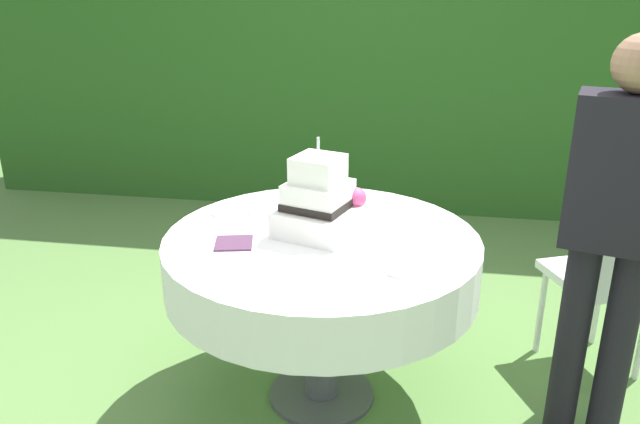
{
  "coord_description": "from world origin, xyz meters",
  "views": [
    {
      "loc": [
        0.38,
        -2.35,
        1.78
      ],
      "look_at": [
        -0.01,
        0.02,
        0.87
      ],
      "focal_mm": 35.74,
      "sensor_mm": 36.0,
      "label": 1
    }
  ],
  "objects_px": {
    "cake_table": "(322,263)",
    "garden_chair": "(612,270)",
    "serving_plate_far": "(400,270)",
    "serving_plate_left": "(263,213)",
    "standing_person": "(615,226)",
    "serving_plate_near": "(224,213)",
    "wedding_cake": "(319,203)",
    "napkin_stack": "(234,243)"
  },
  "relations": [
    {
      "from": "cake_table",
      "to": "garden_chair",
      "type": "relative_size",
      "value": 1.45
    },
    {
      "from": "serving_plate_far",
      "to": "serving_plate_left",
      "type": "bearing_deg",
      "value": 142.31
    },
    {
      "from": "standing_person",
      "to": "serving_plate_near",
      "type": "bearing_deg",
      "value": 169.63
    },
    {
      "from": "wedding_cake",
      "to": "standing_person",
      "type": "relative_size",
      "value": 0.25
    },
    {
      "from": "cake_table",
      "to": "standing_person",
      "type": "relative_size",
      "value": 0.8
    },
    {
      "from": "napkin_stack",
      "to": "garden_chair",
      "type": "bearing_deg",
      "value": 17.64
    },
    {
      "from": "serving_plate_near",
      "to": "serving_plate_far",
      "type": "bearing_deg",
      "value": -29.72
    },
    {
      "from": "serving_plate_near",
      "to": "serving_plate_left",
      "type": "xyz_separation_m",
      "value": [
        0.17,
        0.03,
        0.0
      ]
    },
    {
      "from": "serving_plate_left",
      "to": "napkin_stack",
      "type": "bearing_deg",
      "value": -95.22
    },
    {
      "from": "serving_plate_near",
      "to": "wedding_cake",
      "type": "bearing_deg",
      "value": -17.72
    },
    {
      "from": "wedding_cake",
      "to": "standing_person",
      "type": "bearing_deg",
      "value": -7.19
    },
    {
      "from": "cake_table",
      "to": "standing_person",
      "type": "xyz_separation_m",
      "value": [
        1.08,
        -0.1,
        0.27
      ]
    },
    {
      "from": "cake_table",
      "to": "serving_plate_near",
      "type": "height_order",
      "value": "serving_plate_near"
    },
    {
      "from": "wedding_cake",
      "to": "serving_plate_near",
      "type": "height_order",
      "value": "wedding_cake"
    },
    {
      "from": "serving_plate_near",
      "to": "serving_plate_far",
      "type": "height_order",
      "value": "same"
    },
    {
      "from": "serving_plate_near",
      "to": "napkin_stack",
      "type": "relative_size",
      "value": 0.71
    },
    {
      "from": "serving_plate_near",
      "to": "serving_plate_far",
      "type": "xyz_separation_m",
      "value": [
        0.8,
        -0.46,
        0.0
      ]
    },
    {
      "from": "cake_table",
      "to": "serving_plate_far",
      "type": "bearing_deg",
      "value": -39.37
    },
    {
      "from": "cake_table",
      "to": "garden_chair",
      "type": "distance_m",
      "value": 1.3
    },
    {
      "from": "cake_table",
      "to": "serving_plate_left",
      "type": "bearing_deg",
      "value": 144.23
    },
    {
      "from": "wedding_cake",
      "to": "serving_plate_far",
      "type": "bearing_deg",
      "value": -42.09
    },
    {
      "from": "serving_plate_far",
      "to": "serving_plate_left",
      "type": "distance_m",
      "value": 0.79
    },
    {
      "from": "standing_person",
      "to": "serving_plate_left",
      "type": "bearing_deg",
      "value": 167.23
    },
    {
      "from": "serving_plate_near",
      "to": "serving_plate_far",
      "type": "distance_m",
      "value": 0.92
    },
    {
      "from": "cake_table",
      "to": "standing_person",
      "type": "distance_m",
      "value": 1.12
    },
    {
      "from": "cake_table",
      "to": "serving_plate_far",
      "type": "relative_size",
      "value": 11.31
    },
    {
      "from": "cake_table",
      "to": "serving_plate_left",
      "type": "height_order",
      "value": "serving_plate_left"
    },
    {
      "from": "cake_table",
      "to": "napkin_stack",
      "type": "relative_size",
      "value": 8.86
    },
    {
      "from": "wedding_cake",
      "to": "garden_chair",
      "type": "xyz_separation_m",
      "value": [
        1.26,
        0.33,
        -0.36
      ]
    },
    {
      "from": "serving_plate_near",
      "to": "standing_person",
      "type": "xyz_separation_m",
      "value": [
        1.55,
        -0.28,
        0.15
      ]
    },
    {
      "from": "napkin_stack",
      "to": "garden_chair",
      "type": "xyz_separation_m",
      "value": [
        1.58,
        0.5,
        -0.24
      ]
    },
    {
      "from": "wedding_cake",
      "to": "napkin_stack",
      "type": "bearing_deg",
      "value": -151.63
    },
    {
      "from": "wedding_cake",
      "to": "cake_table",
      "type": "bearing_deg",
      "value": -68.48
    },
    {
      "from": "wedding_cake",
      "to": "serving_plate_far",
      "type": "height_order",
      "value": "wedding_cake"
    },
    {
      "from": "cake_table",
      "to": "napkin_stack",
      "type": "height_order",
      "value": "napkin_stack"
    },
    {
      "from": "cake_table",
      "to": "serving_plate_left",
      "type": "xyz_separation_m",
      "value": [
        -0.3,
        0.22,
        0.12
      ]
    },
    {
      "from": "cake_table",
      "to": "serving_plate_left",
      "type": "relative_size",
      "value": 10.33
    },
    {
      "from": "cake_table",
      "to": "wedding_cake",
      "type": "distance_m",
      "value": 0.25
    },
    {
      "from": "wedding_cake",
      "to": "garden_chair",
      "type": "bearing_deg",
      "value": 14.71
    },
    {
      "from": "standing_person",
      "to": "napkin_stack",
      "type": "bearing_deg",
      "value": -178.7
    },
    {
      "from": "serving_plate_near",
      "to": "garden_chair",
      "type": "relative_size",
      "value": 0.12
    },
    {
      "from": "serving_plate_left",
      "to": "standing_person",
      "type": "xyz_separation_m",
      "value": [
        1.38,
        -0.31,
        0.15
      ]
    }
  ]
}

